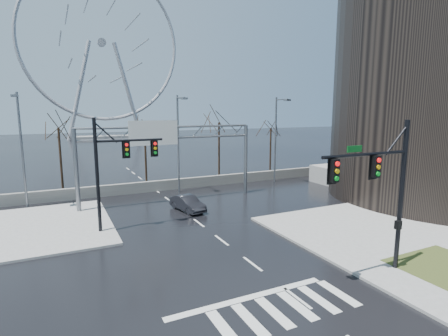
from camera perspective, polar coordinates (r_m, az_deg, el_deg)
ground at (r=20.26m, az=4.68°, el=-15.33°), size 260.00×260.00×0.00m
sidewalk_right_ext at (r=27.67m, az=20.79°, el=-8.90°), size 12.00×10.00×0.15m
sidewalk_far at (r=29.06m, az=-28.14°, el=-8.54°), size 10.00×12.00×0.15m
grass_strip at (r=22.95m, az=32.13°, el=-13.33°), size 5.00×4.00×0.02m
tower_podium at (r=45.85m, az=31.79°, el=-1.42°), size 22.00×18.00×2.00m
barrier_wall at (r=37.85m, az=-10.95°, el=-2.87°), size 52.00×0.50×1.10m
signal_mast_near at (r=19.09m, az=24.75°, el=-2.32°), size 5.52×0.41×8.00m
signal_mast_far at (r=25.27m, az=-17.53°, el=0.68°), size 4.72×0.41×8.00m
sign_gantry at (r=32.23m, az=-9.49°, el=3.40°), size 16.36×0.40×7.60m
streetlight_left at (r=34.14m, az=-30.24°, el=3.77°), size 0.50×2.55×10.00m
streetlight_mid at (r=35.93m, az=-7.35°, el=5.18°), size 0.50×2.55×10.00m
streetlight_right at (r=41.36m, az=8.68°, el=5.68°), size 0.50×2.55×10.00m
tree_left at (r=39.37m, az=-25.36°, el=4.85°), size 3.75×3.75×7.50m
tree_center at (r=41.52m, az=-12.78°, el=4.59°), size 3.25×3.25×6.50m
tree_right at (r=43.47m, az=-0.83°, el=6.40°), size 3.90×3.90×7.80m
tree_far_right at (r=47.89m, az=7.65°, el=5.63°), size 3.40×3.40×6.80m
ferris_wheel at (r=113.12m, az=-19.30°, el=17.83°), size 45.00×6.00×50.91m
car at (r=30.03m, az=-5.97°, el=-5.76°), size 2.14×4.14×1.30m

